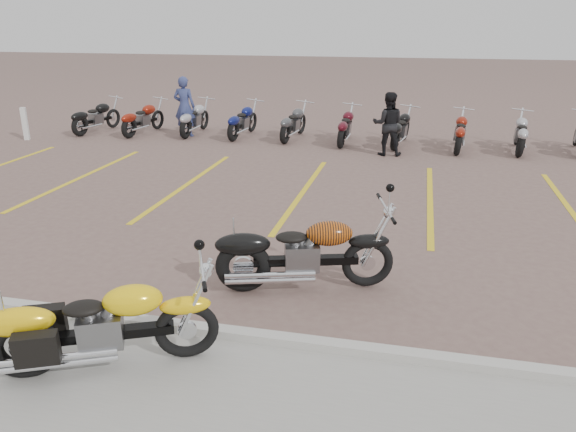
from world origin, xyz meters
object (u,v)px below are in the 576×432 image
person_b (388,124)px  yellow_cruiser (100,328)px  flame_cruiser (301,256)px  person_a (184,107)px  bollard (25,124)px

person_b → yellow_cruiser: bearing=73.4°
flame_cruiser → person_a: bearing=103.9°
flame_cruiser → person_a: person_a is taller
person_a → yellow_cruiser: bearing=106.9°
yellow_cruiser → bollard: bearing=105.0°
person_a → bollard: bearing=18.0°
flame_cruiser → person_b: person_b is taller
bollard → person_a: bearing=20.1°
flame_cruiser → person_b: bearing=68.9°
person_a → bollard: 4.93m
yellow_cruiser → flame_cruiser: flame_cruiser is taller
person_b → bollard: (-11.08, -0.46, -0.36)m
yellow_cruiser → flame_cruiser: (1.68, 2.31, 0.01)m
person_b → flame_cruiser: bearing=81.3°
flame_cruiser → person_b: size_ratio=1.39×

